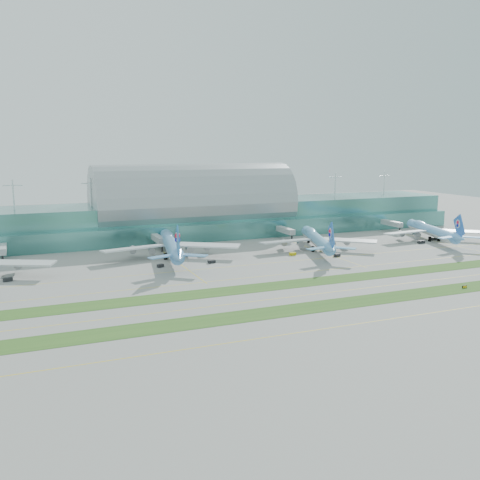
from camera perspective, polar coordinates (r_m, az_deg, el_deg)
name	(u,v)px	position (r m, az deg, el deg)	size (l,w,h in m)	color
ground	(293,285)	(210.24, 5.71, -4.84)	(700.00, 700.00, 0.00)	gray
terminal	(194,212)	(324.98, -4.94, 3.01)	(340.00, 69.10, 36.00)	#3D7A75
grass_strip_near	(332,305)	(186.94, 9.76, -6.83)	(420.00, 12.00, 0.08)	#2D591E
grass_strip_far	(291,284)	(211.94, 5.46, -4.70)	(420.00, 12.00, 0.08)	#2D591E
taxiline_a	(366,323)	(171.19, 13.33, -8.56)	(420.00, 0.35, 0.01)	yellow
taxiline_b	(311,294)	(198.45, 7.61, -5.78)	(420.00, 0.35, 0.01)	yellow
taxiline_c	(273,275)	(225.78, 3.57, -3.77)	(420.00, 0.35, 0.01)	yellow
taxiline_d	(252,265)	(245.23, 1.33, -2.64)	(420.00, 0.35, 0.01)	yellow
airliner_b	(171,244)	(261.56, -7.38, -0.47)	(66.35, 76.13, 21.03)	#609CD5
airliner_c	(317,239)	(280.83, 8.20, 0.13)	(58.72, 68.20, 19.31)	#60A4D5
airliner_d	(432,230)	(326.49, 19.75, 1.00)	(58.49, 67.73, 19.03)	#6CAEEE
gse_b	(8,280)	(234.37, -23.52, -3.89)	(3.55, 1.79, 1.54)	black
gse_c	(160,266)	(242.18, -8.49, -2.74)	(2.85, 1.83, 1.43)	black
gse_d	(212,262)	(248.56, -3.05, -2.32)	(3.33, 1.95, 1.35)	black
gse_e	(293,254)	(266.81, 5.64, -1.49)	(3.13, 1.83, 1.42)	#C6B20B
gse_f	(337,255)	(266.80, 10.30, -1.60)	(3.18, 1.87, 1.48)	black
gse_g	(421,242)	(314.49, 18.76, -0.20)	(3.94, 2.11, 1.62)	black
gse_h	(434,239)	(327.54, 20.03, 0.11)	(3.62, 1.95, 1.55)	black
taxiway_sign_east	(465,287)	(222.60, 22.83, -4.61)	(2.54, 0.58, 1.07)	black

